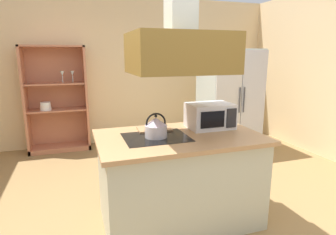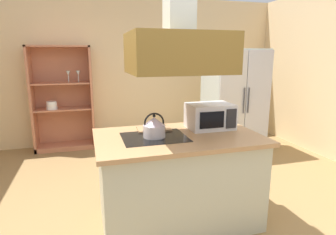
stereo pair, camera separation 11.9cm
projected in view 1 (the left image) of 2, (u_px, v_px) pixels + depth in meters
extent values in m
plane|color=olive|center=(176.00, 221.00, 2.88)|extent=(7.80, 7.80, 0.00)
cube|color=beige|center=(122.00, 71.00, 5.36)|extent=(6.00, 0.12, 2.70)
cube|color=#B5B89F|center=(179.00, 180.00, 2.83)|extent=(1.50, 0.89, 0.86)
cube|color=tan|center=(180.00, 137.00, 2.73)|extent=(1.58, 0.97, 0.04)
cube|color=black|center=(156.00, 137.00, 2.65)|extent=(0.60, 0.48, 0.00)
cube|color=olive|center=(180.00, 53.00, 2.56)|extent=(0.90, 0.70, 0.36)
cube|color=#B3C1B9|center=(228.00, 101.00, 4.83)|extent=(0.90, 0.72, 1.75)
cube|color=#BCBCBB|center=(228.00, 106.00, 4.41)|extent=(0.44, 0.03, 1.71)
cube|color=#B4B7C0|center=(253.00, 104.00, 4.55)|extent=(0.44, 0.03, 1.71)
cylinder|color=#4C4C51|center=(240.00, 100.00, 4.42)|extent=(0.02, 0.02, 0.40)
cylinder|color=#4C4C51|center=(244.00, 100.00, 4.45)|extent=(0.02, 0.02, 0.40)
cube|color=#BE7353|center=(25.00, 101.00, 4.69)|extent=(0.04, 0.40, 1.81)
cube|color=#BE7353|center=(86.00, 98.00, 5.00)|extent=(0.04, 0.40, 1.81)
cube|color=#BE7353|center=(52.00, 46.00, 4.65)|extent=(1.02, 0.40, 0.03)
cube|color=#BE7353|center=(61.00, 147.00, 5.04)|extent=(1.02, 0.40, 0.08)
cube|color=#BE7353|center=(57.00, 98.00, 5.02)|extent=(1.02, 0.02, 1.81)
cube|color=#BE7353|center=(58.00, 110.00, 4.89)|extent=(0.94, 0.36, 0.02)
cube|color=#BE7353|center=(55.00, 84.00, 4.79)|extent=(0.94, 0.36, 0.02)
cylinder|color=white|center=(46.00, 109.00, 4.78)|extent=(0.18, 0.18, 0.05)
cylinder|color=white|center=(46.00, 106.00, 4.77)|extent=(0.17, 0.17, 0.05)
cylinder|color=white|center=(45.00, 104.00, 4.76)|extent=(0.16, 0.16, 0.05)
cylinder|color=silver|center=(63.00, 79.00, 4.77)|extent=(0.01, 0.01, 0.12)
cone|color=silver|center=(62.00, 73.00, 4.75)|extent=(0.07, 0.07, 0.08)
cylinder|color=silver|center=(73.00, 79.00, 4.82)|extent=(0.01, 0.01, 0.12)
cone|color=silver|center=(72.00, 73.00, 4.80)|extent=(0.07, 0.07, 0.08)
cylinder|color=#BFB7BB|center=(156.00, 131.00, 2.64)|extent=(0.21, 0.21, 0.11)
cone|color=#BEAFC6|center=(156.00, 121.00, 2.62)|extent=(0.20, 0.20, 0.07)
sphere|color=black|center=(156.00, 116.00, 2.61)|extent=(0.03, 0.03, 0.03)
torus|color=black|center=(156.00, 123.00, 2.62)|extent=(0.19, 0.02, 0.19)
cube|color=#A47B51|center=(154.00, 129.00, 2.92)|extent=(0.35, 0.26, 0.02)
cube|color=silver|center=(210.00, 116.00, 2.98)|extent=(0.46, 0.34, 0.26)
cube|color=black|center=(213.00, 120.00, 2.80)|extent=(0.26, 0.01, 0.17)
cube|color=#262628|center=(231.00, 118.00, 2.86)|extent=(0.11, 0.01, 0.20)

